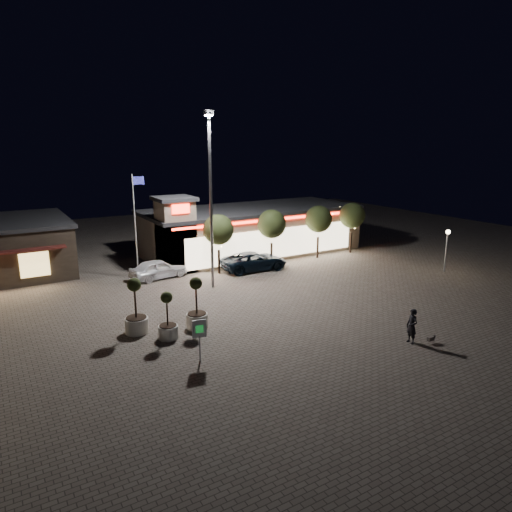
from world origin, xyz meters
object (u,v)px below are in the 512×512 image
planter_left (136,316)px  planter_mid (168,324)px  valet_sign (199,332)px  pickup_truck (254,261)px  white_sedan (158,269)px  pedestrian (412,326)px

planter_left → planter_mid: planter_left is taller
planter_mid → valet_sign: size_ratio=1.26×
pickup_truck → white_sedan: size_ratio=1.23×
white_sedan → pedestrian: (7.46, -18.16, 0.17)m
white_sedan → pickup_truck: bearing=-110.9°
pickup_truck → valet_sign: valet_sign is taller
planter_left → valet_sign: (1.64, -4.85, 0.48)m
pickup_truck → pedestrian: (-0.13, -16.40, 0.17)m
white_sedan → planter_left: 10.48m
pickup_truck → planter_mid: planter_mid is taller
white_sedan → pedestrian: size_ratio=2.39×
valet_sign → planter_mid: bearing=97.3°
white_sedan → planter_left: size_ratio=1.42×
pedestrian → white_sedan: bearing=-150.7°
pedestrian → planter_left: (-11.99, 8.70, 0.04)m
white_sedan → planter_mid: planter_mid is taller
pickup_truck → white_sedan: 7.79m
white_sedan → pedestrian: bearing=-165.6°
valet_sign → planter_left: bearing=108.7°
pickup_truck → planter_mid: bearing=134.8°
pedestrian → planter_left: 14.81m
pedestrian → valet_sign: (-10.34, 3.86, 0.52)m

